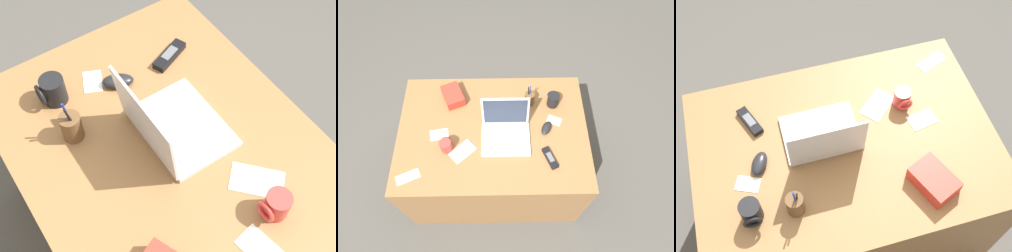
# 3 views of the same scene
# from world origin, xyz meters

# --- Properties ---
(ground_plane) EXTENTS (6.00, 6.00, 0.00)m
(ground_plane) POSITION_xyz_m (0.00, 0.00, 0.00)
(ground_plane) COLOR #4C4944
(desk) EXTENTS (1.26, 0.88, 0.71)m
(desk) POSITION_xyz_m (0.00, 0.00, 0.36)
(desk) COLOR olive
(desk) RESTS_ON ground
(laptop) EXTENTS (0.31, 0.27, 0.25)m
(laptop) POSITION_xyz_m (0.09, -0.03, 0.76)
(laptop) COLOR silver
(laptop) RESTS_ON desk
(computer_mouse) EXTENTS (0.10, 0.12, 0.04)m
(computer_mouse) POSITION_xyz_m (0.35, 0.00, 0.73)
(computer_mouse) COLOR black
(computer_mouse) RESTS_ON desk
(coffee_mug_white) EXTENTS (0.07, 0.09, 0.09)m
(coffee_mug_white) POSITION_xyz_m (-0.29, -0.13, 0.75)
(coffee_mug_white) COLOR #C63833
(coffee_mug_white) RESTS_ON desk
(coffee_mug_tall) EXTENTS (0.08, 0.09, 0.10)m
(coffee_mug_tall) POSITION_xyz_m (0.41, 0.21, 0.76)
(coffee_mug_tall) COLOR black
(coffee_mug_tall) RESTS_ON desk
(cordless_phone) EXTENTS (0.10, 0.15, 0.03)m
(cordless_phone) POSITION_xyz_m (0.36, -0.21, 0.72)
(cordless_phone) COLOR black
(cordless_phone) RESTS_ON desk
(pen_holder) EXTENTS (0.07, 0.07, 0.17)m
(pen_holder) POSITION_xyz_m (0.25, 0.22, 0.76)
(pen_holder) COLOR brown
(pen_holder) RESTS_ON desk
(snack_bag) EXTENTS (0.18, 0.21, 0.07)m
(snack_bag) POSITION_xyz_m (-0.28, 0.26, 0.75)
(snack_bag) COLOR red
(snack_bag) RESTS_ON desk
(paper_note_near_laptop) EXTENTS (0.13, 0.10, 0.00)m
(paper_note_near_laptop) POSITION_xyz_m (-0.35, -0.03, 0.71)
(paper_note_near_laptop) COLOR white
(paper_note_near_laptop) RESTS_ON desk
(paper_note_left) EXTENTS (0.16, 0.11, 0.00)m
(paper_note_left) POSITION_xyz_m (-0.51, -0.32, 0.71)
(paper_note_left) COLOR white
(paper_note_left) RESTS_ON desk
(paper_note_right) EXTENTS (0.11, 0.09, 0.00)m
(paper_note_right) POSITION_xyz_m (0.41, 0.07, 0.71)
(paper_note_right) COLOR white
(paper_note_right) RESTS_ON desk
(paper_note_front) EXTENTS (0.18, 0.18, 0.00)m
(paper_note_front) POSITION_xyz_m (-0.19, -0.15, 0.71)
(paper_note_front) COLOR white
(paper_note_front) RESTS_ON desk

